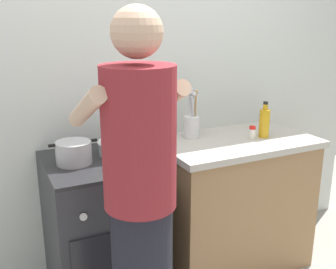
{
  "coord_description": "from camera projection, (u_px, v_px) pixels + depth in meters",
  "views": [
    {
      "loc": [
        -0.91,
        -1.9,
        1.66
      ],
      "look_at": [
        0.05,
        0.12,
        1.0
      ],
      "focal_mm": 43.33,
      "sensor_mm": 36.0,
      "label": 1
    }
  ],
  "objects": [
    {
      "name": "pot",
      "position": [
        74.0,
        153.0,
        2.15
      ],
      "size": [
        0.26,
        0.19,
        0.12
      ],
      "color": "#B2B2B7",
      "rests_on": "stove_range"
    },
    {
      "name": "back_wall",
      "position": [
        164.0,
        80.0,
        2.65
      ],
      "size": [
        3.2,
        0.1,
        2.5
      ],
      "color": "silver",
      "rests_on": "ground"
    },
    {
      "name": "utensil_crock",
      "position": [
        192.0,
        122.0,
        2.59
      ],
      "size": [
        0.1,
        0.1,
        0.33
      ],
      "color": "silver",
      "rests_on": "countertop"
    },
    {
      "name": "oil_bottle",
      "position": [
        264.0,
        122.0,
        2.61
      ],
      "size": [
        0.07,
        0.07,
        0.23
      ],
      "color": "gold",
      "rests_on": "countertop"
    },
    {
      "name": "countertop",
      "position": [
        233.0,
        203.0,
        2.72
      ],
      "size": [
        1.0,
        0.6,
        0.9
      ],
      "color": "#99724C",
      "rests_on": "ground"
    },
    {
      "name": "person",
      "position": [
        140.0,
        213.0,
        1.7
      ],
      "size": [
        0.41,
        0.5,
        1.7
      ],
      "color": "black",
      "rests_on": "ground"
    },
    {
      "name": "spice_bottle",
      "position": [
        252.0,
        133.0,
        2.58
      ],
      "size": [
        0.04,
        0.04,
        0.08
      ],
      "color": "silver",
      "rests_on": "countertop"
    },
    {
      "name": "mixing_bowl",
      "position": [
        121.0,
        146.0,
        2.3
      ],
      "size": [
        0.27,
        0.27,
        0.08
      ],
      "color": "#B7B7BC",
      "rests_on": "stove_range"
    },
    {
      "name": "stove_range",
      "position": [
        104.0,
        233.0,
        2.35
      ],
      "size": [
        0.6,
        0.62,
        0.9
      ],
      "color": "#2D2D33",
      "rests_on": "ground"
    }
  ]
}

